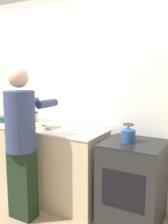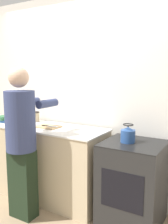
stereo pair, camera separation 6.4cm
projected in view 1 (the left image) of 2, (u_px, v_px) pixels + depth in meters
ground_plane at (49, 212)px, 2.92m from camera, size 12.00×12.00×0.00m
wall_back at (78, 97)px, 3.29m from camera, size 8.00×0.05×2.60m
counter at (41, 161)px, 3.27m from camera, size 1.75×0.61×0.93m
oven at (133, 183)px, 2.67m from camera, size 0.62×0.60×0.89m
person at (22, 138)px, 2.69m from camera, size 0.37×0.60×1.67m
cutting_board at (47, 127)px, 3.11m from camera, size 0.30×0.21×0.02m
knife at (49, 126)px, 3.08m from camera, size 0.22×0.06×0.01m
kettle at (128, 134)px, 2.61m from camera, size 0.15×0.15×0.19m
bowl_prep at (18, 120)px, 3.45m from camera, size 0.13×0.13×0.05m
canister_jar at (34, 117)px, 3.47m from camera, size 0.12×0.12×0.14m
book_stack at (3, 119)px, 3.48m from camera, size 0.19×0.25×0.08m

